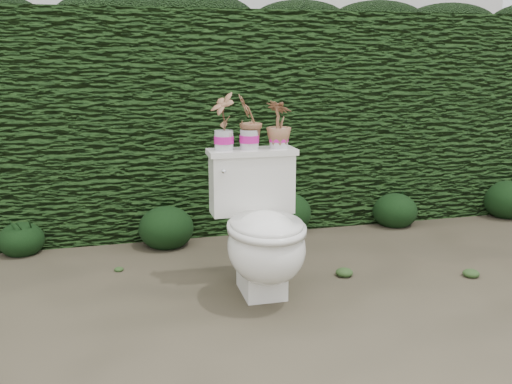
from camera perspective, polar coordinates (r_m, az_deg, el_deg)
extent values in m
plane|color=brown|center=(3.19, -0.03, -10.32)|extent=(60.00, 60.00, 0.00)
cube|color=#1F3E14|center=(4.51, -5.16, 7.20)|extent=(8.00, 1.00, 1.60)
cube|color=silver|center=(8.96, -6.24, 17.92)|extent=(8.00, 3.50, 4.00)
cube|color=white|center=(3.19, 0.54, -8.37)|extent=(0.22, 0.30, 0.20)
ellipsoid|color=white|center=(3.03, 1.03, -5.54)|extent=(0.41, 0.52, 0.39)
cube|color=white|center=(3.26, -0.42, 0.82)|extent=(0.47, 0.17, 0.34)
cube|color=white|center=(3.22, -0.42, 4.04)|extent=(0.50, 0.19, 0.03)
cylinder|color=silver|center=(3.10, -3.32, 2.16)|extent=(0.02, 0.06, 0.02)
sphere|color=silver|center=(3.08, -3.22, 2.06)|extent=(0.03, 0.03, 0.03)
imported|color=#347424|center=(3.16, -3.25, 6.91)|extent=(0.16, 0.19, 0.30)
imported|color=#347424|center=(3.19, -0.68, 6.91)|extent=(0.21, 0.21, 0.29)
imported|color=#347424|center=(3.24, 2.30, 6.65)|extent=(0.20, 0.20, 0.25)
ellipsoid|color=black|center=(4.12, -22.45, -4.06)|extent=(0.30, 0.30, 0.24)
ellipsoid|color=black|center=(4.00, -8.99, -3.18)|extent=(0.38, 0.38, 0.31)
ellipsoid|color=black|center=(4.30, 2.80, -1.71)|extent=(0.41, 0.41, 0.33)
ellipsoid|color=black|center=(4.57, 13.72, -1.49)|extent=(0.35, 0.35, 0.28)
ellipsoid|color=black|center=(5.12, 23.94, -0.43)|extent=(0.40, 0.40, 0.32)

